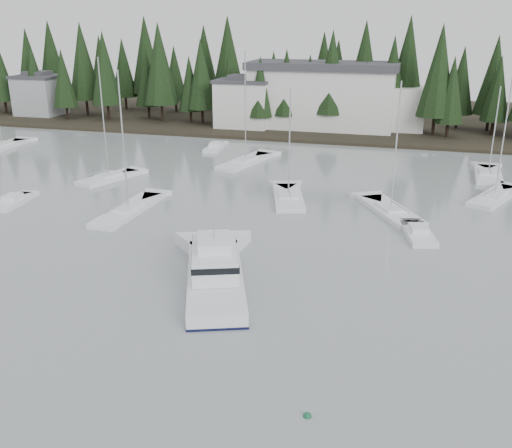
{
  "coord_description": "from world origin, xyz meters",
  "views": [
    {
      "loc": [
        10.59,
        -15.96,
        18.17
      ],
      "look_at": [
        -1.07,
        25.89,
        2.5
      ],
      "focal_mm": 40.0,
      "sensor_mm": 36.0,
      "label": 1
    }
  ],
  "objects_px": {
    "sailboat_4": "(246,163)",
    "runabout_1": "(418,235)",
    "cabin_cruiser_center": "(215,275)",
    "sailboat_8": "(288,199)",
    "runabout_3": "(215,148)",
    "house_far_west": "(40,94)",
    "house_west": "(244,102)",
    "sailboat_6": "(109,179)",
    "sailboat_3": "(390,212)",
    "harbor_inn": "(334,96)",
    "sailboat_2": "(488,176)",
    "sailboat_5": "(3,148)",
    "sailboat_9": "(495,198)",
    "sailboat_7": "(129,212)",
    "runabout_0": "(13,203)"
  },
  "relations": [
    {
      "from": "harbor_inn",
      "to": "sailboat_3",
      "type": "bearing_deg",
      "value": -74.4
    },
    {
      "from": "sailboat_3",
      "to": "sailboat_5",
      "type": "xyz_separation_m",
      "value": [
        -57.44,
        15.42,
        -0.01
      ]
    },
    {
      "from": "cabin_cruiser_center",
      "to": "sailboat_7",
      "type": "relative_size",
      "value": 0.92
    },
    {
      "from": "cabin_cruiser_center",
      "to": "sailboat_6",
      "type": "distance_m",
      "value": 32.14
    },
    {
      "from": "sailboat_2",
      "to": "sailboat_5",
      "type": "relative_size",
      "value": 0.89
    },
    {
      "from": "harbor_inn",
      "to": "runabout_3",
      "type": "xyz_separation_m",
      "value": [
        -14.57,
        -19.83,
        -5.64
      ]
    },
    {
      "from": "cabin_cruiser_center",
      "to": "sailboat_3",
      "type": "height_order",
      "value": "sailboat_3"
    },
    {
      "from": "harbor_inn",
      "to": "sailboat_7",
      "type": "xyz_separation_m",
      "value": [
        -13.13,
        -49.86,
        -5.71
      ]
    },
    {
      "from": "runabout_0",
      "to": "house_far_west",
      "type": "bearing_deg",
      "value": 25.58
    },
    {
      "from": "sailboat_2",
      "to": "sailboat_5",
      "type": "bearing_deg",
      "value": 94.42
    },
    {
      "from": "house_west",
      "to": "sailboat_5",
      "type": "distance_m",
      "value": 39.2
    },
    {
      "from": "sailboat_2",
      "to": "sailboat_8",
      "type": "height_order",
      "value": "sailboat_8"
    },
    {
      "from": "harbor_inn",
      "to": "sailboat_8",
      "type": "height_order",
      "value": "sailboat_8"
    },
    {
      "from": "sailboat_3",
      "to": "runabout_3",
      "type": "xyz_separation_m",
      "value": [
        -26.61,
        23.29,
        0.07
      ]
    },
    {
      "from": "house_far_west",
      "to": "sailboat_2",
      "type": "relative_size",
      "value": 0.75
    },
    {
      "from": "harbor_inn",
      "to": "sailboat_7",
      "type": "distance_m",
      "value": 51.88
    },
    {
      "from": "sailboat_5",
      "to": "cabin_cruiser_center",
      "type": "bearing_deg",
      "value": -130.01
    },
    {
      "from": "sailboat_3",
      "to": "runabout_0",
      "type": "distance_m",
      "value": 38.77
    },
    {
      "from": "cabin_cruiser_center",
      "to": "house_west",
      "type": "bearing_deg",
      "value": -5.9
    },
    {
      "from": "runabout_0",
      "to": "house_west",
      "type": "bearing_deg",
      "value": -19.63
    },
    {
      "from": "sailboat_4",
      "to": "sailboat_6",
      "type": "relative_size",
      "value": 1.02
    },
    {
      "from": "house_west",
      "to": "sailboat_5",
      "type": "height_order",
      "value": "sailboat_5"
    },
    {
      "from": "harbor_inn",
      "to": "house_west",
      "type": "bearing_deg",
      "value": -167.48
    },
    {
      "from": "runabout_0",
      "to": "sailboat_8",
      "type": "bearing_deg",
      "value": -77.99
    },
    {
      "from": "cabin_cruiser_center",
      "to": "runabout_3",
      "type": "height_order",
      "value": "cabin_cruiser_center"
    },
    {
      "from": "sailboat_8",
      "to": "house_far_west",
      "type": "bearing_deg",
      "value": 39.49
    },
    {
      "from": "sailboat_2",
      "to": "sailboat_5",
      "type": "distance_m",
      "value": 68.21
    },
    {
      "from": "sailboat_7",
      "to": "sailboat_9",
      "type": "bearing_deg",
      "value": -66.41
    },
    {
      "from": "sailboat_4",
      "to": "runabout_1",
      "type": "bearing_deg",
      "value": -119.74
    },
    {
      "from": "house_west",
      "to": "sailboat_6",
      "type": "relative_size",
      "value": 0.65
    },
    {
      "from": "sailboat_9",
      "to": "runabout_3",
      "type": "xyz_separation_m",
      "value": [
        -37.1,
        15.45,
        0.06
      ]
    },
    {
      "from": "sailboat_4",
      "to": "sailboat_7",
      "type": "height_order",
      "value": "sailboat_4"
    },
    {
      "from": "harbor_inn",
      "to": "cabin_cruiser_center",
      "type": "distance_m",
      "value": 63.31
    },
    {
      "from": "cabin_cruiser_center",
      "to": "sailboat_4",
      "type": "bearing_deg",
      "value": -7.5
    },
    {
      "from": "sailboat_9",
      "to": "runabout_3",
      "type": "height_order",
      "value": "sailboat_9"
    },
    {
      "from": "harbor_inn",
      "to": "cabin_cruiser_center",
      "type": "relative_size",
      "value": 2.24
    },
    {
      "from": "cabin_cruiser_center",
      "to": "sailboat_2",
      "type": "height_order",
      "value": "sailboat_2"
    },
    {
      "from": "cabin_cruiser_center",
      "to": "sailboat_8",
      "type": "xyz_separation_m",
      "value": [
        0.62,
        21.63,
        -0.75
      ]
    },
    {
      "from": "runabout_0",
      "to": "sailboat_6",
      "type": "bearing_deg",
      "value": -30.11
    },
    {
      "from": "cabin_cruiser_center",
      "to": "sailboat_3",
      "type": "relative_size",
      "value": 0.99
    },
    {
      "from": "sailboat_4",
      "to": "sailboat_9",
      "type": "height_order",
      "value": "sailboat_4"
    },
    {
      "from": "sailboat_3",
      "to": "sailboat_6",
      "type": "xyz_separation_m",
      "value": [
        -33.18,
        3.6,
        0.03
      ]
    },
    {
      "from": "sailboat_3",
      "to": "sailboat_7",
      "type": "bearing_deg",
      "value": 75.69
    },
    {
      "from": "house_west",
      "to": "sailboat_3",
      "type": "xyz_separation_m",
      "value": [
        27.08,
        -39.78,
        -4.59
      ]
    },
    {
      "from": "sailboat_4",
      "to": "runabout_1",
      "type": "relative_size",
      "value": 2.46
    },
    {
      "from": "house_west",
      "to": "sailboat_4",
      "type": "xyz_separation_m",
      "value": [
        7.32,
        -23.77,
        -4.58
      ]
    },
    {
      "from": "house_west",
      "to": "sailboat_3",
      "type": "height_order",
      "value": "sailboat_3"
    },
    {
      "from": "sailboat_5",
      "to": "harbor_inn",
      "type": "bearing_deg",
      "value": -61.09
    },
    {
      "from": "sailboat_6",
      "to": "runabout_1",
      "type": "xyz_separation_m",
      "value": [
        35.89,
        -9.52,
        0.04
      ]
    },
    {
      "from": "sailboat_8",
      "to": "runabout_3",
      "type": "height_order",
      "value": "sailboat_8"
    }
  ]
}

